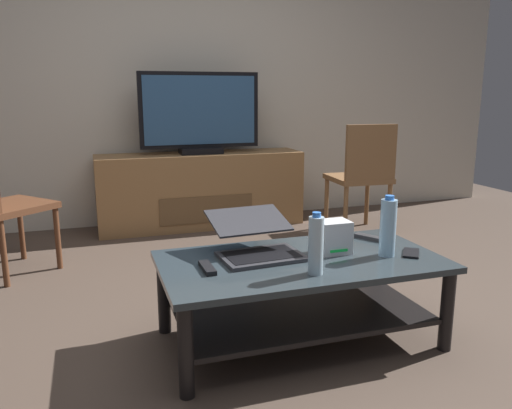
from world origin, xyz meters
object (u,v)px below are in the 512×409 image
Objects in this scene: water_bottle_near at (316,245)px; router_box at (333,237)px; tv_remote at (207,268)px; media_cabinet at (201,190)px; water_bottle_far at (388,227)px; cell_phone at (411,253)px; soundbar_remote at (370,238)px; dining_chair at (363,173)px; laptop at (256,241)px; coffee_table at (301,284)px; television at (200,115)px.

router_box is at bearing 49.67° from water_bottle_near.
router_box is 0.62m from tv_remote.
water_bottle_far reaches higher than media_cabinet.
cell_phone is 0.28m from soundbar_remote.
media_cabinet reaches higher than tv_remote.
dining_chair is 1.80m from water_bottle_far.
media_cabinet is at bearing 77.73° from tv_remote.
tv_remote is (-0.26, -0.14, -0.05)m from laptop.
laptop is 1.67× the size of water_bottle_near.
media_cabinet is at bearing 99.41° from water_bottle_far.
coffee_table is 0.32m from water_bottle_near.
dining_chair is at bearing 30.78° from soundbar_remote.
dining_chair is 1.96m from laptop.
laptop is 2.75× the size of soundbar_remote.
coffee_table is 8.25× the size of router_box.
water_bottle_far is at bearing -80.50° from television.
water_bottle_far reaches higher than coffee_table.
laptop is at bearing -161.74° from cell_phone.
tv_remote is at bearing 175.54° from water_bottle_far.
water_bottle_near is 1.64× the size of soundbar_remote.
media_cabinet is 2.33m from water_bottle_far.
coffee_table is at bearing -127.82° from dining_chair.
soundbar_remote reaches higher than coffee_table.
dining_chair is (1.18, -0.65, -0.45)m from television.
water_bottle_near is at bearing -64.66° from laptop.
cell_phone is at bearing -77.65° from television.
router_box is (0.35, -0.09, 0.01)m from laptop.
dining_chair is 3.17× the size of water_bottle_far.
router_box is 0.32m from soundbar_remote.
soundbar_remote is (0.06, 0.25, -0.12)m from water_bottle_far.
laptop is at bearing 27.37° from tv_remote.
water_bottle_near is (-0.02, -0.20, 0.25)m from coffee_table.
media_cabinet is 10.85× the size of soundbar_remote.
cell_phone is (0.69, -0.22, -0.06)m from laptop.
media_cabinet is at bearing 94.30° from router_box.
water_bottle_far is 1.77× the size of tv_remote.
dining_chair is 5.84× the size of router_box.
water_bottle_far is 0.84m from tv_remote.
water_bottle_near is at bearing -90.85° from media_cabinet.
water_bottle_near is at bearing -124.98° from dining_chair.
dining_chair is (1.19, 1.53, 0.23)m from coffee_table.
water_bottle_far is at bearing -11.62° from coffee_table.
television is 2.28× the size of laptop.
coffee_table is 2.89× the size of laptop.
router_box is 0.25m from water_bottle_far.
dining_chair is 3.42× the size of water_bottle_near.
dining_chair is 1.81m from router_box.
television reaches higher than water_bottle_near.
tv_remote is at bearing 161.11° from soundbar_remote.
media_cabinet is 6.61× the size of water_bottle_near.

